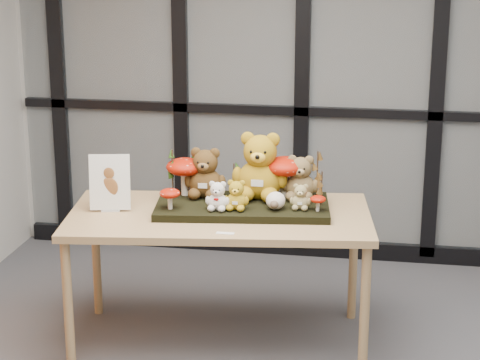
% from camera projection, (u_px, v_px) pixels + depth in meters
% --- Properties ---
extents(room_shell, '(5.00, 5.00, 5.00)m').
position_uv_depth(room_shell, '(354.00, 80.00, 3.37)').
color(room_shell, beige).
rests_on(room_shell, floor).
extents(glass_partition, '(4.90, 0.06, 2.78)m').
position_uv_depth(glass_partition, '(370.00, 59.00, 5.78)').
color(glass_partition, '#2D383F').
rests_on(glass_partition, floor).
extents(display_table, '(1.72, 1.02, 0.77)m').
position_uv_depth(display_table, '(220.00, 225.00, 4.72)').
color(display_table, tan).
rests_on(display_table, floor).
extents(diorama_tray, '(0.99, 0.58, 0.04)m').
position_uv_depth(diorama_tray, '(242.00, 207.00, 4.75)').
color(diorama_tray, black).
rests_on(diorama_tray, display_table).
extents(bear_pooh_yellow, '(0.35, 0.32, 0.41)m').
position_uv_depth(bear_pooh_yellow, '(260.00, 162.00, 4.79)').
color(bear_pooh_yellow, '#AB8116').
rests_on(bear_pooh_yellow, diorama_tray).
extents(bear_brown_medium, '(0.26, 0.24, 0.31)m').
position_uv_depth(bear_brown_medium, '(206.00, 170.00, 4.82)').
color(bear_brown_medium, '#4E3415').
rests_on(bear_brown_medium, diorama_tray).
extents(bear_tan_back, '(0.23, 0.21, 0.27)m').
position_uv_depth(bear_tan_back, '(301.00, 175.00, 4.79)').
color(bear_tan_back, brown).
rests_on(bear_tan_back, diorama_tray).
extents(bear_small_yellow, '(0.15, 0.14, 0.18)m').
position_uv_depth(bear_small_yellow, '(236.00, 193.00, 4.62)').
color(bear_small_yellow, '#B8921B').
rests_on(bear_small_yellow, diorama_tray).
extents(bear_white_bow, '(0.15, 0.14, 0.17)m').
position_uv_depth(bear_white_bow, '(218.00, 194.00, 4.61)').
color(bear_white_bow, white).
rests_on(bear_white_bow, diorama_tray).
extents(bear_beige_small, '(0.13, 0.12, 0.15)m').
position_uv_depth(bear_beige_small, '(301.00, 195.00, 4.62)').
color(bear_beige_small, '#9E8F59').
rests_on(bear_beige_small, diorama_tray).
extents(plush_cream_hedgehog, '(0.09, 0.08, 0.10)m').
position_uv_depth(plush_cream_hedgehog, '(276.00, 200.00, 4.63)').
color(plush_cream_hedgehog, white).
rests_on(plush_cream_hedgehog, diorama_tray).
extents(mushroom_back_left, '(0.21, 0.21, 0.23)m').
position_uv_depth(mushroom_back_left, '(185.00, 175.00, 4.87)').
color(mushroom_back_left, '#9D1405').
rests_on(mushroom_back_left, diorama_tray).
extents(mushroom_back_right, '(0.23, 0.23, 0.25)m').
position_uv_depth(mushroom_back_right, '(285.00, 175.00, 4.82)').
color(mushroom_back_right, '#9D1405').
rests_on(mushroom_back_right, diorama_tray).
extents(mushroom_front_left, '(0.11, 0.11, 0.12)m').
position_uv_depth(mushroom_front_left, '(170.00, 198.00, 4.63)').
color(mushroom_front_left, '#9D1405').
rests_on(mushroom_front_left, diorama_tray).
extents(mushroom_front_right, '(0.08, 0.08, 0.09)m').
position_uv_depth(mushroom_front_right, '(318.00, 203.00, 4.60)').
color(mushroom_front_right, '#9D1405').
rests_on(mushroom_front_right, diorama_tray).
extents(sprig_green_far_left, '(0.05, 0.05, 0.27)m').
position_uv_depth(sprig_green_far_left, '(173.00, 173.00, 4.84)').
color(sprig_green_far_left, '#0E330B').
rests_on(sprig_green_far_left, diorama_tray).
extents(sprig_green_mid_left, '(0.05, 0.05, 0.26)m').
position_uv_depth(sprig_green_mid_left, '(197.00, 171.00, 4.89)').
color(sprig_green_mid_left, '#0E330B').
rests_on(sprig_green_mid_left, diorama_tray).
extents(sprig_dry_far_right, '(0.05, 0.05, 0.27)m').
position_uv_depth(sprig_dry_far_right, '(317.00, 175.00, 4.79)').
color(sprig_dry_far_right, brown).
rests_on(sprig_dry_far_right, diorama_tray).
extents(sprig_dry_mid_right, '(0.05, 0.05, 0.19)m').
position_uv_depth(sprig_dry_mid_right, '(322.00, 189.00, 4.68)').
color(sprig_dry_mid_right, brown).
rests_on(sprig_dry_mid_right, diorama_tray).
extents(sprig_green_centre, '(0.05, 0.05, 0.17)m').
position_uv_depth(sprig_green_centre, '(234.00, 178.00, 4.90)').
color(sprig_green_centre, '#0E330B').
rests_on(sprig_green_centre, diorama_tray).
extents(sign_holder, '(0.23, 0.10, 0.31)m').
position_uv_depth(sign_holder, '(110.00, 185.00, 4.71)').
color(sign_holder, silver).
rests_on(sign_holder, display_table).
extents(label_card, '(0.09, 0.03, 0.00)m').
position_uv_depth(label_card, '(225.00, 233.00, 4.39)').
color(label_card, white).
rests_on(label_card, display_table).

